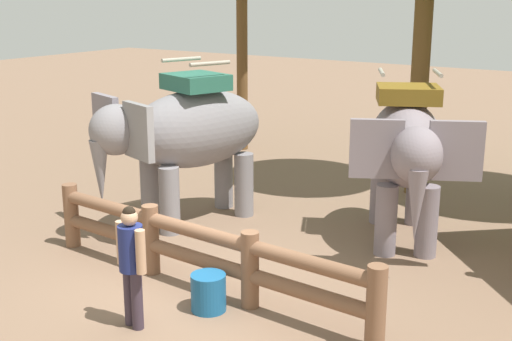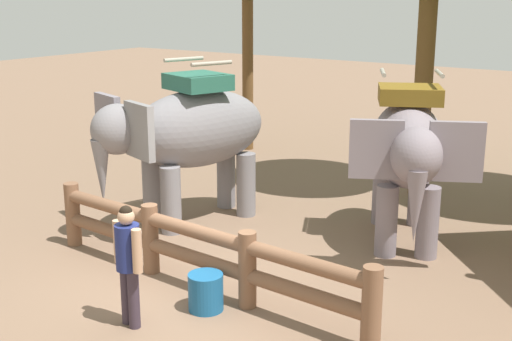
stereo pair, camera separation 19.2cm
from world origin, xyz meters
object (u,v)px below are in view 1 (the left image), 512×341
Objects in this scene: elephant_center at (407,149)px; feed_bucket at (208,292)px; tourist_woman_in_black at (131,258)px; log_fence at (198,248)px; elephant_near_left at (186,133)px.

elephant_center is 4.15m from feed_bucket.
elephant_center is 2.11× the size of tourist_woman_in_black.
log_fence is at bearing 90.76° from tourist_woman_in_black.
feed_bucket is at bearing 59.77° from tourist_woman_in_black.
elephant_center is at bearing 70.07° from tourist_woman_in_black.
elephant_near_left is at bearing 131.79° from log_fence.
tourist_woman_in_black is at bearing -60.68° from elephant_near_left.
tourist_woman_in_black is (1.95, -3.48, -0.73)m from elephant_near_left.
elephant_center is at bearing 62.89° from log_fence.
tourist_woman_in_black reaches higher than log_fence.
elephant_center is at bearing 72.68° from feed_bucket.
elephant_center reaches higher than log_fence.
elephant_near_left reaches higher than elephant_center.
log_fence is 1.65× the size of elephant_near_left.
log_fence is 3.08m from elephant_near_left.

